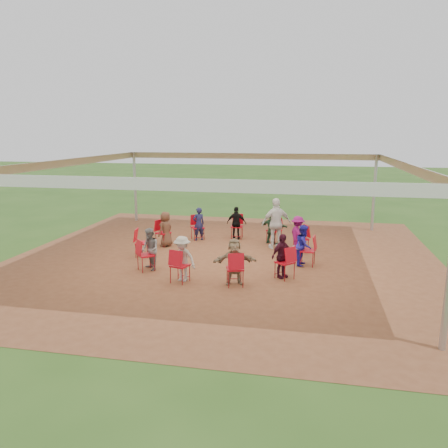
% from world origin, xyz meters
% --- Properties ---
extents(ground, '(80.00, 80.00, 0.00)m').
position_xyz_m(ground, '(0.00, 0.00, 0.00)').
color(ground, '#2C5019').
rests_on(ground, ground).
extents(dirt_patch, '(13.00, 13.00, 0.00)m').
position_xyz_m(dirt_patch, '(0.00, 0.00, 0.01)').
color(dirt_patch, brown).
rests_on(dirt_patch, ground).
extents(tent, '(10.33, 10.33, 3.00)m').
position_xyz_m(tent, '(0.00, 0.00, 2.37)').
color(tent, '#B2B2B7').
rests_on(tent, ground).
extents(chair_0, '(0.49, 0.47, 0.90)m').
position_xyz_m(chair_0, '(2.54, -0.32, 0.45)').
color(chair_0, red).
rests_on(chair_0, ground).
extents(chair_1, '(0.58, 0.57, 0.90)m').
position_xyz_m(chair_1, '(2.31, 1.11, 0.45)').
color(chair_1, red).
rests_on(chair_1, ground).
extents(chair_2, '(0.59, 0.60, 0.90)m').
position_xyz_m(chair_2, '(1.35, 2.18, 0.45)').
color(chair_2, red).
rests_on(chair_2, ground).
extents(chair_3, '(0.43, 0.45, 0.90)m').
position_xyz_m(chair_3, '(-0.05, 2.56, 0.45)').
color(chair_3, red).
rests_on(chair_3, ground).
extents(chair_4, '(0.59, 0.60, 0.90)m').
position_xyz_m(chair_4, '(-1.42, 2.13, 0.45)').
color(chair_4, red).
rests_on(chair_4, ground).
extents(chair_5, '(0.57, 0.56, 0.90)m').
position_xyz_m(chair_5, '(-2.35, 1.02, 0.45)').
color(chair_5, red).
rests_on(chair_5, ground).
extents(chair_6, '(0.50, 0.49, 0.90)m').
position_xyz_m(chair_6, '(-2.53, -0.41, 0.45)').
color(chair_6, red).
rests_on(chair_6, ground).
extents(chair_7, '(0.61, 0.61, 0.90)m').
position_xyz_m(chair_7, '(-1.91, -1.71, 0.45)').
color(chair_7, red).
rests_on(chair_7, ground).
extents(chair_8, '(0.52, 0.54, 0.90)m').
position_xyz_m(chair_8, '(-0.68, -2.47, 0.45)').
color(chair_8, red).
rests_on(chair_8, ground).
extents(chair_9, '(0.53, 0.55, 0.90)m').
position_xyz_m(chair_9, '(0.77, -2.44, 0.45)').
color(chair_9, red).
rests_on(chair_9, ground).
extents(chair_10, '(0.61, 0.60, 0.90)m').
position_xyz_m(chair_10, '(1.97, -1.64, 0.45)').
color(chair_10, red).
rests_on(chair_10, ground).
extents(person_seated_0, '(0.41, 0.62, 1.20)m').
position_xyz_m(person_seated_0, '(2.42, -0.30, 0.61)').
color(person_seated_0, '#221EA1').
rests_on(person_seated_0, ground).
extents(person_seated_1, '(0.68, 0.87, 1.20)m').
position_xyz_m(person_seated_1, '(2.20, 1.05, 0.61)').
color(person_seated_1, '#7B0F5C').
rests_on(person_seated_1, ground).
extents(person_seated_2, '(1.17, 0.94, 1.20)m').
position_xyz_m(person_seated_2, '(1.28, 2.08, 0.61)').
color(person_seated_2, '#26482E').
rests_on(person_seated_2, ground).
extents(person_seated_3, '(0.71, 0.37, 1.20)m').
position_xyz_m(person_seated_3, '(-0.04, 2.44, 0.61)').
color(person_seated_3, black).
rests_on(person_seated_3, ground).
extents(person_seated_4, '(0.52, 0.48, 1.20)m').
position_xyz_m(person_seated_4, '(-1.36, 2.03, 0.61)').
color(person_seated_4, '#1B1C43').
rests_on(person_seated_4, ground).
extents(person_seated_5, '(0.54, 0.67, 1.20)m').
position_xyz_m(person_seated_5, '(-2.24, 0.97, 0.61)').
color(person_seated_5, brown).
rests_on(person_seated_5, ground).
extents(person_seated_6, '(0.64, 0.66, 1.20)m').
position_xyz_m(person_seated_6, '(-1.82, -1.63, 0.61)').
color(person_seated_6, gray).
rests_on(person_seated_6, ground).
extents(person_seated_7, '(0.85, 0.58, 1.20)m').
position_xyz_m(person_seated_7, '(-0.65, -2.36, 0.61)').
color(person_seated_7, '#ADA699').
rests_on(person_seated_7, ground).
extents(person_seated_8, '(1.19, 0.73, 1.20)m').
position_xyz_m(person_seated_8, '(0.73, -2.33, 0.61)').
color(person_seated_8, '#8C7557').
rests_on(person_seated_8, ground).
extents(person_seated_9, '(0.73, 0.77, 1.20)m').
position_xyz_m(person_seated_9, '(1.87, -1.57, 0.61)').
color(person_seated_9, '#401121').
rests_on(person_seated_9, ground).
extents(standing_person, '(1.12, 0.87, 1.70)m').
position_xyz_m(standing_person, '(1.47, 1.44, 0.86)').
color(standing_person, white).
rests_on(standing_person, ground).
extents(cable_coil, '(0.41, 0.41, 0.03)m').
position_xyz_m(cable_coil, '(0.70, -0.00, 0.02)').
color(cable_coil, black).
rests_on(cable_coil, ground).
extents(laptop, '(0.32, 0.38, 0.24)m').
position_xyz_m(laptop, '(2.27, -0.28, 0.58)').
color(laptop, '#B7B7BC').
rests_on(laptop, ground).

